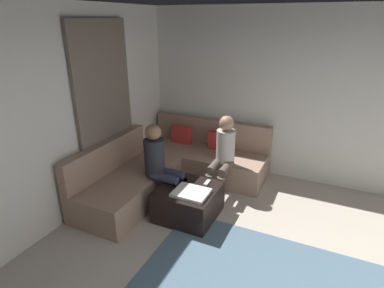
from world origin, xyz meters
TOP-DOWN VIEW (x-y plane):
  - wall_back at (0.00, 2.94)m, footprint 6.00×0.12m
  - wall_left at (-2.94, 0.00)m, footprint 0.12×6.00m
  - curtain_panel at (-2.84, 1.30)m, footprint 0.06×1.10m
  - sectional_couch at (-2.08, 1.88)m, footprint 2.10×2.55m
  - ottoman at (-1.47, 1.17)m, footprint 0.76×0.76m
  - folded_blanket at (-1.37, 1.05)m, footprint 0.44×0.36m
  - coffee_mug at (-1.69, 1.35)m, footprint 0.08×0.08m
  - game_remote at (-1.29, 1.39)m, footprint 0.05×0.15m
  - person_on_couch_back at (-1.26, 1.93)m, footprint 0.30×0.60m
  - person_on_couch_side at (-1.93, 1.26)m, footprint 0.60×0.30m

SIDE VIEW (x-z plane):
  - ottoman at x=-1.47m, z-range 0.00..0.42m
  - sectional_couch at x=-2.08m, z-range -0.15..0.72m
  - game_remote at x=-1.29m, z-range 0.42..0.44m
  - folded_blanket at x=-1.37m, z-range 0.42..0.46m
  - coffee_mug at x=-1.69m, z-range 0.42..0.52m
  - person_on_couch_back at x=-1.26m, z-range 0.06..1.26m
  - person_on_couch_side at x=-1.93m, z-range 0.06..1.26m
  - curtain_panel at x=-2.84m, z-range 0.00..2.50m
  - wall_back at x=0.00m, z-range 0.00..2.70m
  - wall_left at x=-2.94m, z-range 0.00..2.70m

